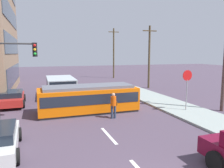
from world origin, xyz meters
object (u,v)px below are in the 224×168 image
(parked_sedan_far, at_px, (11,98))
(stop_sign, at_px, (187,82))
(utility_pole_far, at_px, (114,52))
(streetcar_tram, at_px, (88,98))
(pedestrian_crossing, at_px, (113,104))
(traffic_light_mast, at_px, (13,66))
(city_bus, at_px, (61,86))
(utility_pole_mid, at_px, (149,56))

(parked_sedan_far, relative_size, stop_sign, 1.52)
(parked_sedan_far, xyz_separation_m, utility_pole_far, (14.55, 16.29, 3.73))
(streetcar_tram, xyz_separation_m, pedestrian_crossing, (1.16, -2.16, -0.05))
(stop_sign, height_order, traffic_light_mast, traffic_light_mast)
(city_bus, xyz_separation_m, stop_sign, (7.95, -8.47, 1.11))
(stop_sign, relative_size, utility_pole_far, 0.35)
(streetcar_tram, relative_size, stop_sign, 2.43)
(traffic_light_mast, bearing_deg, stop_sign, -6.34)
(parked_sedan_far, bearing_deg, pedestrian_crossing, -42.80)
(parked_sedan_far, height_order, utility_pole_mid, utility_pole_mid)
(parked_sedan_far, bearing_deg, streetcar_tram, -36.02)
(streetcar_tram, bearing_deg, traffic_light_mast, -167.39)
(parked_sedan_far, relative_size, utility_pole_far, 0.52)
(streetcar_tram, distance_m, traffic_light_mast, 5.45)
(pedestrian_crossing, relative_size, utility_pole_mid, 0.22)
(streetcar_tram, bearing_deg, stop_sign, -19.28)
(city_bus, bearing_deg, parked_sedan_far, -152.35)
(stop_sign, height_order, utility_pole_far, utility_pole_far)
(streetcar_tram, relative_size, parked_sedan_far, 1.60)
(stop_sign, bearing_deg, pedestrian_crossing, 178.23)
(utility_pole_far, bearing_deg, traffic_light_mast, -123.03)
(stop_sign, xyz_separation_m, utility_pole_far, (2.45, 22.58, 2.16))
(streetcar_tram, bearing_deg, city_bus, 101.92)
(streetcar_tram, xyz_separation_m, traffic_light_mast, (-4.75, -1.06, 2.46))
(city_bus, bearing_deg, traffic_light_mast, -115.63)
(parked_sedan_far, relative_size, utility_pole_mid, 0.59)
(pedestrian_crossing, distance_m, stop_sign, 5.64)
(traffic_light_mast, xyz_separation_m, utility_pole_mid, (14.20, 9.53, 0.44))
(pedestrian_crossing, height_order, traffic_light_mast, traffic_light_mast)
(city_bus, height_order, utility_pole_far, utility_pole_far)
(city_bus, bearing_deg, utility_pole_mid, 12.23)
(streetcar_tram, height_order, city_bus, streetcar_tram)
(utility_pole_mid, distance_m, utility_pole_far, 11.80)
(city_bus, distance_m, parked_sedan_far, 4.71)
(stop_sign, relative_size, utility_pole_mid, 0.39)
(city_bus, bearing_deg, streetcar_tram, -78.08)
(stop_sign, distance_m, utility_pole_mid, 11.28)
(utility_pole_mid, bearing_deg, stop_sign, -104.51)
(stop_sign, bearing_deg, parked_sedan_far, 152.54)
(traffic_light_mast, bearing_deg, streetcar_tram, 12.61)
(streetcar_tram, height_order, traffic_light_mast, traffic_light_mast)
(city_bus, distance_m, traffic_light_mast, 8.33)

